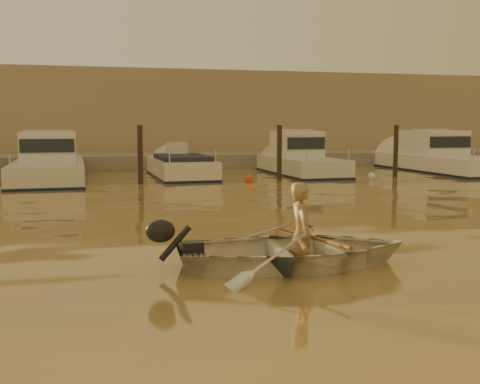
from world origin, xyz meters
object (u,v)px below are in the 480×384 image
object	(u,v)px
waterfront_building	(119,117)
person	(301,235)
dinghy	(295,251)
moored_boat_2	(49,163)
moored_boat_3	(181,171)
moored_boat_4	(301,159)
moored_boat_5	(440,157)

from	to	relation	value
waterfront_building	person	bearing A→B (deg)	-88.21
person	dinghy	bearing A→B (deg)	90.00
person	moored_boat_2	distance (m)	15.37
person	moored_boat_2	xyz separation A→B (m)	(-4.08, 14.82, 0.17)
person	moored_boat_3	world-z (taller)	person
dinghy	moored_boat_3	world-z (taller)	moored_boat_3
moored_boat_4	moored_boat_5	size ratio (longest dim) A/B	0.76
moored_boat_3	moored_boat_5	distance (m)	11.34
moored_boat_3	moored_boat_5	bearing A→B (deg)	0.00
moored_boat_2	moored_boat_3	xyz separation A→B (m)	(4.85, 0.00, -0.40)
moored_boat_3	moored_boat_4	world-z (taller)	moored_boat_4
moored_boat_5	waterfront_building	world-z (taller)	waterfront_building
moored_boat_4	person	bearing A→B (deg)	-111.00
moored_boat_4	moored_boat_5	distance (m)	6.41
moored_boat_4	dinghy	bearing A→B (deg)	-111.35
moored_boat_2	moored_boat_5	xyz separation A→B (m)	(16.18, 0.00, 0.00)
waterfront_building	moored_boat_2	bearing A→B (deg)	-106.59
waterfront_building	dinghy	bearing A→B (deg)	-88.43
moored_boat_4	moored_boat_5	bearing A→B (deg)	0.00
moored_boat_5	waterfront_building	distance (m)	17.05
person	moored_boat_3	xyz separation A→B (m)	(0.77, 14.82, -0.23)
moored_boat_2	moored_boat_5	bearing A→B (deg)	0.00
moored_boat_2	moored_boat_4	distance (m)	9.77
dinghy	moored_boat_3	distance (m)	14.83
moored_boat_3	waterfront_building	world-z (taller)	waterfront_building
dinghy	moored_boat_2	size ratio (longest dim) A/B	0.42
dinghy	person	xyz separation A→B (m)	(0.10, -0.01, 0.23)
person	moored_boat_4	xyz separation A→B (m)	(5.69, 14.82, 0.17)
moored_boat_3	moored_boat_5	xyz separation A→B (m)	(11.33, 0.00, 0.40)
moored_boat_2	waterfront_building	distance (m)	11.61
dinghy	waterfront_building	size ratio (longest dim) A/B	0.07
dinghy	moored_boat_3	size ratio (longest dim) A/B	0.58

